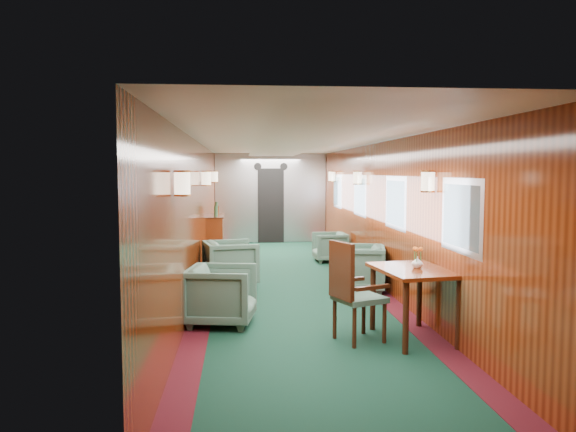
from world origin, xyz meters
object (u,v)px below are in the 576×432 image
at_px(armchair_left_near, 222,295).
at_px(armchair_left_far, 231,263).
at_px(side_chair, 351,288).
at_px(armchair_right_near, 358,268).
at_px(dining_table, 414,280).
at_px(credenza, 216,239).
at_px(armchair_right_far, 330,247).

xyz_separation_m(armchair_left_near, armchair_left_far, (0.08, 2.40, 0.01)).
relative_size(side_chair, armchair_left_far, 1.36).
bearing_deg(armchair_right_near, armchair_left_far, -93.96).
relative_size(dining_table, credenza, 0.93).
relative_size(side_chair, credenza, 0.89).
relative_size(dining_table, armchair_right_far, 1.73).
bearing_deg(credenza, armchair_left_near, -86.68).
relative_size(side_chair, armchair_left_near, 1.40).
xyz_separation_m(dining_table, armchair_right_far, (-0.07, 5.58, -0.37)).
distance_m(dining_table, credenza, 6.12).
height_order(armchair_left_near, armchair_right_near, armchair_right_near).
distance_m(armchair_left_far, armchair_right_near, 2.13).
height_order(dining_table, side_chair, side_chair).
xyz_separation_m(armchair_left_near, armchair_right_far, (2.14, 4.77, -0.06)).
distance_m(side_chair, armchair_left_near, 1.73).
height_order(side_chair, armchair_right_far, side_chair).
height_order(armchair_left_far, armchair_right_near, armchair_left_far).
xyz_separation_m(credenza, armchair_left_near, (0.28, -4.78, -0.14)).
bearing_deg(credenza, dining_table, -66.08).
xyz_separation_m(dining_table, armchair_right_near, (-0.08, 2.59, -0.31)).
bearing_deg(armchair_left_near, armchair_right_far, -14.69).
bearing_deg(armchair_right_far, credenza, -92.55).
height_order(credenza, armchair_left_near, credenza).
bearing_deg(armchair_right_near, armchair_right_far, -167.52).
xyz_separation_m(armchair_left_near, armchair_right_near, (2.12, 1.78, 0.00)).
distance_m(armchair_left_near, armchair_left_far, 2.40).
distance_m(side_chair, armchair_right_far, 5.68).
relative_size(dining_table, armchair_left_far, 1.41).
distance_m(credenza, armchair_left_near, 4.79).
xyz_separation_m(credenza, armchair_right_near, (2.39, -3.00, -0.13)).
bearing_deg(armchair_right_near, credenza, -128.55).
relative_size(dining_table, side_chair, 1.04).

